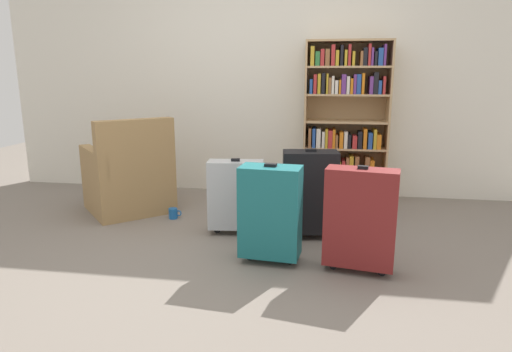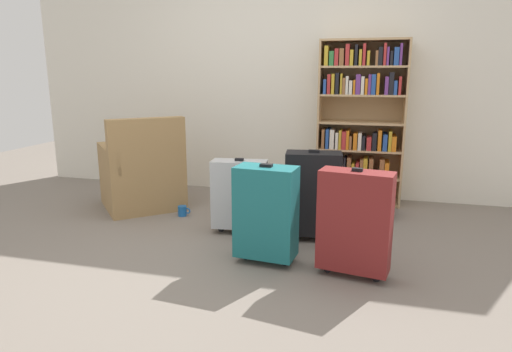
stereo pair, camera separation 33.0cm
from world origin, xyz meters
name	(u,v)px [view 2 (the right image)]	position (x,y,z in m)	size (l,w,h in m)	color
ground_plane	(217,260)	(0.00, 0.00, 0.00)	(9.98, 9.98, 0.00)	slate
back_wall	(278,72)	(0.00, 2.01, 1.30)	(5.70, 0.10, 2.60)	silver
bookshelf	(360,117)	(0.89, 1.78, 0.86)	(0.84, 0.32, 1.61)	tan
armchair	(143,176)	(-1.13, 1.04, 0.32)	(0.99, 0.99, 0.90)	#9E7A4C
mug	(183,211)	(-0.65, 0.88, 0.05)	(0.12, 0.08, 0.10)	#1959A5
storage_box	(364,203)	(0.97, 1.35, 0.11)	(0.46, 0.31, 0.22)	black
suitcase_black	(313,193)	(0.59, 0.61, 0.37)	(0.45, 0.28, 0.72)	black
suitcase_teal	(266,212)	(0.34, 0.07, 0.37)	(0.43, 0.27, 0.70)	#19666B
suitcase_dark_red	(355,221)	(0.94, -0.01, 0.37)	(0.48, 0.26, 0.72)	maroon
suitcase_silver	(240,194)	(-0.01, 0.60, 0.33)	(0.46, 0.24, 0.63)	#B7BABF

